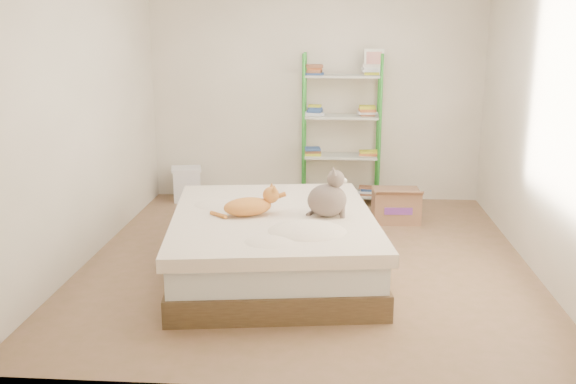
# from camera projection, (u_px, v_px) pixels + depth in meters

# --- Properties ---
(room) EXTENTS (3.81, 4.21, 2.61)m
(room) POSITION_uv_depth(u_px,v_px,m) (308.00, 111.00, 5.32)
(room) COLOR #8F674E
(room) RESTS_ON ground
(bed) EXTENTS (1.86, 2.20, 0.51)m
(bed) POSITION_uv_depth(u_px,v_px,m) (273.00, 244.00, 5.24)
(bed) COLOR brown
(bed) RESTS_ON ground
(orange_cat) EXTENTS (0.52, 0.40, 0.19)m
(orange_cat) POSITION_uv_depth(u_px,v_px,m) (248.00, 204.00, 5.12)
(orange_cat) COLOR #EB8048
(orange_cat) RESTS_ON bed
(grey_cat) EXTENTS (0.36, 0.31, 0.38)m
(grey_cat) POSITION_uv_depth(u_px,v_px,m) (327.00, 193.00, 5.07)
(grey_cat) COLOR brown
(grey_cat) RESTS_ON bed
(shelf_unit) EXTENTS (0.89, 0.36, 1.74)m
(shelf_unit) POSITION_uv_depth(u_px,v_px,m) (342.00, 134.00, 7.24)
(shelf_unit) COLOR green
(shelf_unit) RESTS_ON ground
(cardboard_box) EXTENTS (0.49, 0.47, 0.39)m
(cardboard_box) POSITION_uv_depth(u_px,v_px,m) (396.00, 205.00, 6.69)
(cardboard_box) COLOR #967052
(cardboard_box) RESTS_ON ground
(white_bin) EXTENTS (0.40, 0.37, 0.39)m
(white_bin) POSITION_uv_depth(u_px,v_px,m) (187.00, 184.00, 7.49)
(white_bin) COLOR white
(white_bin) RESTS_ON ground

